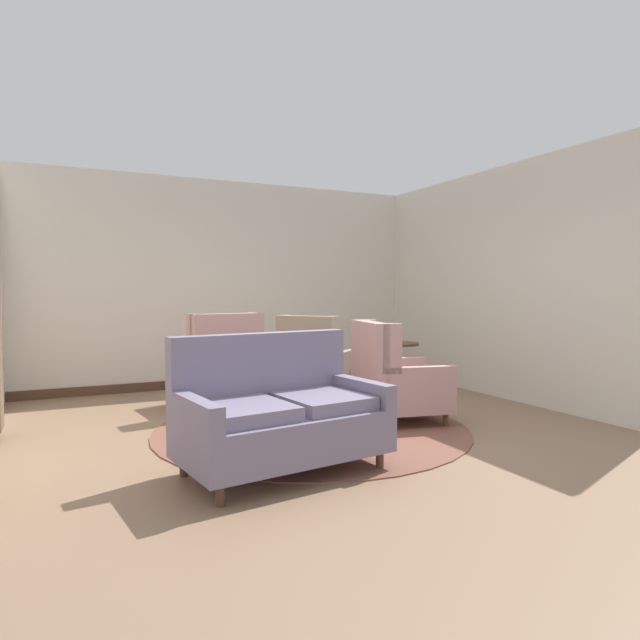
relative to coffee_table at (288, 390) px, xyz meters
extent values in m
plane|color=#896B51|center=(0.15, -0.54, -0.36)|extent=(8.86, 8.86, 0.00)
cube|color=silver|center=(0.15, 2.62, 1.09)|extent=(5.87, 0.08, 2.90)
cube|color=silver|center=(3.01, 0.41, 1.09)|extent=(0.08, 4.43, 2.90)
cube|color=#4C3323|center=(0.15, 2.57, -0.30)|extent=(5.71, 0.03, 0.12)
cylinder|color=brown|center=(0.15, -0.24, -0.35)|extent=(3.04, 3.04, 0.01)
cylinder|color=#4C3323|center=(0.00, 0.00, 0.07)|extent=(0.81, 0.81, 0.04)
cylinder|color=#4C3323|center=(0.00, 0.00, -0.13)|extent=(0.10, 0.10, 0.37)
cube|color=#4C3323|center=(0.22, 0.02, -0.32)|extent=(0.28, 0.09, 0.07)
cube|color=#4C3323|center=(-0.12, 0.18, -0.32)|extent=(0.21, 0.27, 0.07)
cube|color=#4C3323|center=(-0.13, -0.18, -0.32)|extent=(0.22, 0.26, 0.07)
cylinder|color=beige|center=(-0.05, 0.06, 0.10)|extent=(0.09, 0.09, 0.02)
ellipsoid|color=beige|center=(-0.05, 0.06, 0.23)|extent=(0.16, 0.16, 0.24)
cylinder|color=beige|center=(-0.05, 0.06, 0.41)|extent=(0.06, 0.06, 0.11)
torus|color=beige|center=(-0.05, 0.06, 0.46)|extent=(0.11, 0.11, 0.02)
cube|color=slate|center=(-0.57, -1.30, -0.06)|extent=(1.59, 1.03, 0.32)
cube|color=slate|center=(-0.61, -0.96, 0.38)|extent=(1.50, 0.34, 0.56)
cube|color=slate|center=(-0.89, -1.39, 0.15)|extent=(0.68, 0.71, 0.10)
cube|color=slate|center=(-0.24, -1.30, 0.15)|extent=(0.68, 0.71, 0.10)
cube|color=slate|center=(-1.24, -1.45, 0.19)|extent=(0.21, 0.74, 0.18)
cube|color=slate|center=(0.12, -1.26, 0.19)|extent=(0.21, 0.74, 0.18)
cylinder|color=#4C3323|center=(-1.16, -1.72, -0.29)|extent=(0.06, 0.06, 0.14)
cylinder|color=#4C3323|center=(0.12, -1.54, -0.29)|extent=(0.06, 0.06, 0.14)
cylinder|color=#4C3323|center=(-1.25, -1.06, -0.29)|extent=(0.06, 0.06, 0.14)
cylinder|color=#4C3323|center=(0.03, -0.88, -0.29)|extent=(0.06, 0.06, 0.14)
cube|color=tan|center=(1.13, -0.34, -0.08)|extent=(0.99, 0.97, 0.27)
cube|color=tan|center=(0.79, -0.26, 0.37)|extent=(0.31, 0.82, 0.63)
cube|color=tan|center=(0.80, -0.63, 0.44)|extent=(0.22, 0.14, 0.48)
cube|color=tan|center=(0.95, 0.06, 0.44)|extent=(0.22, 0.14, 0.48)
cube|color=tan|center=(1.10, -0.70, 0.15)|extent=(0.74, 0.25, 0.21)
cube|color=tan|center=(1.25, 0.00, 0.15)|extent=(0.74, 0.25, 0.21)
cylinder|color=#4C3323|center=(1.39, -0.73, -0.29)|extent=(0.06, 0.06, 0.14)
cylinder|color=#4C3323|center=(1.53, -0.09, -0.29)|extent=(0.06, 0.06, 0.14)
cylinder|color=#4C3323|center=(0.73, -0.59, -0.29)|extent=(0.06, 0.06, 0.14)
cylinder|color=#4C3323|center=(0.86, 0.05, -0.29)|extent=(0.06, 0.06, 0.14)
cube|color=tan|center=(-0.42, 1.20, -0.08)|extent=(0.93, 0.99, 0.28)
cube|color=tan|center=(-0.37, 0.83, 0.40)|extent=(0.83, 0.25, 0.68)
cube|color=tan|center=(-0.03, 0.97, 0.48)|extent=(0.13, 0.21, 0.52)
cube|color=tan|center=(-0.74, 0.87, 0.48)|extent=(0.13, 0.21, 0.52)
cube|color=tan|center=(-0.07, 1.30, 0.16)|extent=(0.21, 0.80, 0.19)
cube|color=tan|center=(-0.78, 1.20, 0.16)|extent=(0.21, 0.80, 0.19)
cylinder|color=#4C3323|center=(-0.14, 1.61, -0.29)|extent=(0.06, 0.06, 0.14)
cylinder|color=#4C3323|center=(-0.80, 1.52, -0.29)|extent=(0.06, 0.06, 0.14)
cylinder|color=#4C3323|center=(-0.04, 0.89, -0.29)|extent=(0.06, 0.06, 0.14)
cylinder|color=#4C3323|center=(-0.70, 0.80, -0.29)|extent=(0.06, 0.06, 0.14)
cube|color=gray|center=(0.82, 1.05, -0.09)|extent=(1.07, 1.06, 0.27)
cube|color=gray|center=(0.57, 0.84, 0.37)|extent=(0.58, 0.64, 0.65)
cube|color=gray|center=(0.84, 0.66, 0.45)|extent=(0.22, 0.21, 0.49)
cube|color=gray|center=(0.44, 1.14, 0.45)|extent=(0.22, 0.21, 0.49)
cube|color=gray|center=(1.06, 0.84, 0.15)|extent=(0.59, 0.52, 0.20)
cube|color=gray|center=(0.65, 1.32, 0.15)|extent=(0.59, 0.52, 0.20)
cylinder|color=#4C3323|center=(1.24, 1.04, -0.29)|extent=(0.06, 0.06, 0.14)
cylinder|color=#4C3323|center=(0.87, 1.47, -0.29)|extent=(0.06, 0.06, 0.14)
cylinder|color=#4C3323|center=(0.76, 0.63, -0.29)|extent=(0.06, 0.06, 0.14)
cylinder|color=#4C3323|center=(0.40, 1.06, -0.29)|extent=(0.06, 0.06, 0.14)
cylinder|color=#4C3323|center=(1.77, 0.70, 0.33)|extent=(0.52, 0.52, 0.03)
cylinder|color=#4C3323|center=(1.77, 0.70, -0.02)|extent=(0.07, 0.07, 0.67)
cylinder|color=#4C3323|center=(1.77, 0.70, -0.34)|extent=(0.34, 0.34, 0.04)
camera|label=1|loc=(-2.05, -5.02, 0.99)|focal=30.71mm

